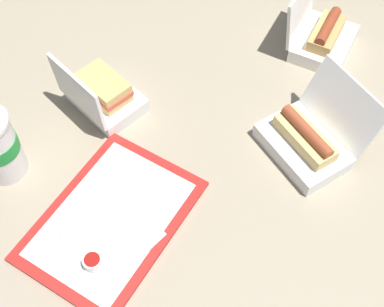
# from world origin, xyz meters

# --- Properties ---
(ground_plane) EXTENTS (3.20, 3.20, 0.00)m
(ground_plane) POSITION_xyz_m (0.00, 0.00, 0.00)
(ground_plane) COLOR gray
(food_tray) EXTENTS (0.40, 0.31, 0.01)m
(food_tray) POSITION_xyz_m (-0.23, 0.07, 0.01)
(food_tray) COLOR red
(food_tray) RESTS_ON ground_plane
(ketchup_cup) EXTENTS (0.04, 0.04, 0.02)m
(ketchup_cup) POSITION_xyz_m (-0.34, 0.05, 0.03)
(ketchup_cup) COLOR white
(ketchup_cup) RESTS_ON food_tray
(napkin_stack) EXTENTS (0.13, 0.13, 0.00)m
(napkin_stack) POSITION_xyz_m (-0.25, 0.01, 0.02)
(napkin_stack) COLOR white
(napkin_stack) RESTS_ON food_tray
(plastic_fork) EXTENTS (0.11, 0.03, 0.00)m
(plastic_fork) POSITION_xyz_m (-0.27, 0.13, 0.02)
(plastic_fork) COLOR white
(plastic_fork) RESTS_ON food_tray
(clamshell_hotdog_front) EXTENTS (0.27, 0.27, 0.16)m
(clamshell_hotdog_front) POSITION_xyz_m (0.11, -0.25, 0.04)
(clamshell_hotdog_front) COLOR white
(clamshell_hotdog_front) RESTS_ON ground_plane
(clamshell_sandwich_corner) EXTENTS (0.20, 0.21, 0.17)m
(clamshell_sandwich_corner) POSITION_xyz_m (0.04, 0.24, 0.04)
(clamshell_sandwich_corner) COLOR white
(clamshell_sandwich_corner) RESTS_ON ground_plane
(clamshell_hotdog_right) EXTENTS (0.18, 0.17, 0.17)m
(clamshell_hotdog_right) POSITION_xyz_m (0.44, -0.19, 0.04)
(clamshell_hotdog_right) COLOR white
(clamshell_hotdog_right) RESTS_ON ground_plane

